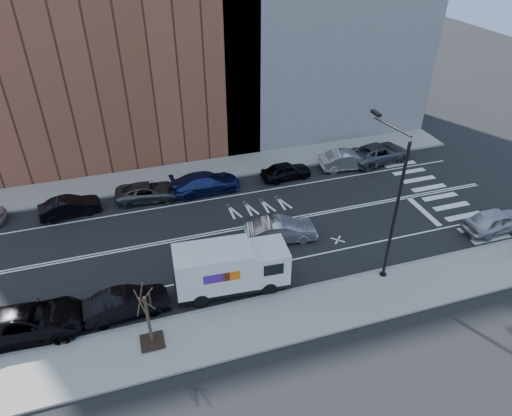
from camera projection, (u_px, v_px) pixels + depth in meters
ground at (239, 228)px, 31.91m from camera, size 120.00×120.00×0.00m
sidewalk_near at (283, 318)px, 24.89m from camera, size 44.00×3.60×0.15m
sidewalk_far at (211, 170)px, 38.86m from camera, size 44.00×3.60×0.15m
curb_near at (272, 295)px, 26.31m from camera, size 44.00×0.25×0.17m
curb_far at (216, 180)px, 37.42m from camera, size 44.00×0.25×0.17m
crosswalk at (434, 192)px, 35.93m from camera, size 3.00×14.00×0.01m
road_markings at (239, 228)px, 31.91m from camera, size 40.00×8.60×0.01m
bldg_brick at (86, 24)px, 36.20m from camera, size 26.00×10.00×22.00m
streetlight at (392, 202)px, 25.37m from camera, size 0.44×4.02×9.34m
street_tree at (149, 325)px, 22.68m from camera, size 1.20×1.20×3.75m
fedex_van at (230, 268)px, 26.07m from camera, size 6.75×2.73×3.02m
far_parked_b at (70, 207)px, 32.93m from camera, size 4.42×2.01×1.40m
far_parked_c at (148, 192)px, 34.71m from camera, size 4.99×2.65×1.34m
far_parked_d at (206, 183)px, 35.63m from camera, size 5.50×2.42×1.57m
far_parked_e at (286, 171)px, 37.37m from camera, size 4.24×1.92×1.41m
far_parked_f at (347, 160)px, 38.78m from camera, size 4.95×2.12×1.59m
far_parked_g at (379, 153)px, 39.85m from camera, size 6.04×3.35×1.60m
driving_sedan at (281, 230)px, 30.42m from camera, size 4.94×2.24×1.57m
near_parked_rear_a at (127, 304)px, 24.86m from camera, size 4.63×1.82×1.50m
near_parked_rear_b at (28, 322)px, 23.67m from camera, size 6.03×3.06×1.63m
near_parked_front at (497, 221)px, 31.27m from camera, size 4.85×2.09×1.63m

